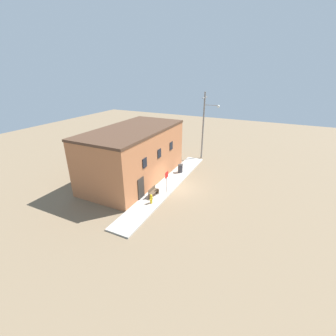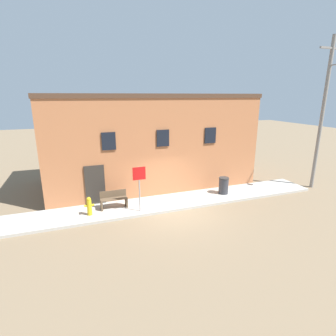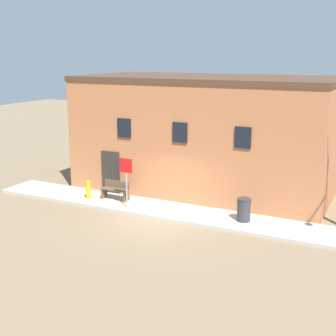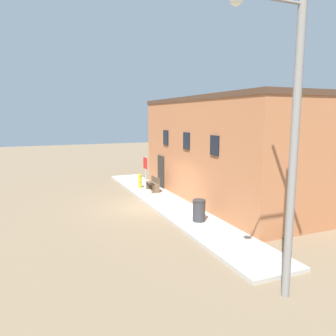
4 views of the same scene
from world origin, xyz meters
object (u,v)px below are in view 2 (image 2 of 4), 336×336
at_px(fire_hydrant, 89,206).
at_px(trash_bin, 224,186).
at_px(bench, 114,200).
at_px(utility_pole, 325,109).
at_px(stop_sign, 139,181).

height_order(fire_hydrant, trash_bin, trash_bin).
xyz_separation_m(fire_hydrant, trash_bin, (7.49, 0.31, 0.03)).
bearing_deg(fire_hydrant, trash_bin, 2.36).
bearing_deg(bench, utility_pole, -4.38).
bearing_deg(utility_pole, bench, 175.62).
bearing_deg(utility_pole, fire_hydrant, 177.95).
height_order(fire_hydrant, bench, fire_hydrant).
distance_m(fire_hydrant, stop_sign, 2.64).
distance_m(fire_hydrant, bench, 1.30).
xyz_separation_m(trash_bin, utility_pole, (6.06, -0.79, 4.24)).
xyz_separation_m(stop_sign, trash_bin, (5.13, 0.72, -1.08)).
bearing_deg(stop_sign, trash_bin, 7.96).
bearing_deg(fire_hydrant, utility_pole, -2.05).
xyz_separation_m(bench, trash_bin, (6.27, -0.15, 0.05)).
distance_m(trash_bin, utility_pole, 7.44).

